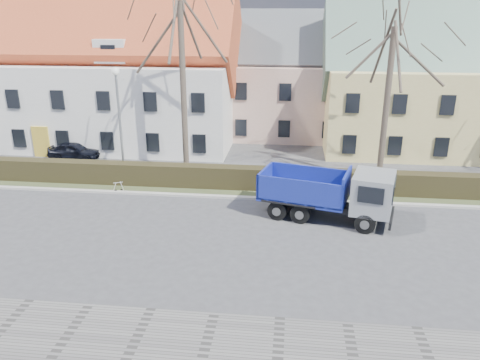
# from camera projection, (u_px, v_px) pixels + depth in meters

# --- Properties ---
(ground) EXTENTS (120.00, 120.00, 0.00)m
(ground) POSITION_uv_depth(u_px,v_px,m) (189.00, 233.00, 21.80)
(ground) COLOR #3E3E40
(sidewalk_near) EXTENTS (80.00, 5.00, 0.08)m
(sidewalk_near) POSITION_uv_depth(u_px,v_px,m) (127.00, 359.00, 13.84)
(sidewalk_near) COLOR slate
(sidewalk_near) RESTS_ON ground
(curb_far) EXTENTS (80.00, 0.30, 0.12)m
(curb_far) POSITION_uv_depth(u_px,v_px,m) (206.00, 196.00, 26.08)
(curb_far) COLOR #A5A099
(curb_far) RESTS_ON ground
(grass_strip) EXTENTS (80.00, 3.00, 0.10)m
(grass_strip) POSITION_uv_depth(u_px,v_px,m) (211.00, 186.00, 27.58)
(grass_strip) COLOR #394225
(grass_strip) RESTS_ON ground
(hedge) EXTENTS (60.00, 0.90, 1.30)m
(hedge) POSITION_uv_depth(u_px,v_px,m) (211.00, 178.00, 27.19)
(hedge) COLOR black
(hedge) RESTS_ON ground
(building_white) EXTENTS (26.80, 10.80, 9.50)m
(building_white) POSITION_uv_depth(u_px,v_px,m) (68.00, 80.00, 36.54)
(building_white) COLOR silver
(building_white) RESTS_ON ground
(building_pink) EXTENTS (10.80, 8.80, 8.00)m
(building_pink) POSITION_uv_depth(u_px,v_px,m) (286.00, 86.00, 38.72)
(building_pink) COLOR #C99E8E
(building_pink) RESTS_ON ground
(building_yellow) EXTENTS (18.80, 10.80, 8.50)m
(building_yellow) POSITION_uv_depth(u_px,v_px,m) (448.00, 91.00, 34.55)
(building_yellow) COLOR #D5C174
(building_yellow) RESTS_ON ground
(tree_1) EXTENTS (9.20, 9.20, 12.65)m
(tree_1) POSITION_uv_depth(u_px,v_px,m) (183.00, 73.00, 27.82)
(tree_1) COLOR #4A3E33
(tree_1) RESTS_ON ground
(tree_2) EXTENTS (8.00, 8.00, 11.00)m
(tree_2) POSITION_uv_depth(u_px,v_px,m) (388.00, 90.00, 26.82)
(tree_2) COLOR #4A3E33
(tree_2) RESTS_ON ground
(dump_truck) EXTENTS (7.15, 4.11, 2.70)m
(dump_truck) POSITION_uv_depth(u_px,v_px,m) (321.00, 192.00, 23.06)
(dump_truck) COLOR navy
(dump_truck) RESTS_ON ground
(streetlight) EXTENTS (0.54, 0.54, 6.87)m
(streetlight) POSITION_uv_depth(u_px,v_px,m) (120.00, 125.00, 27.78)
(streetlight) COLOR gray
(streetlight) RESTS_ON ground
(cart_frame) EXTENTS (0.86, 0.70, 0.68)m
(cart_frame) POSITION_uv_depth(u_px,v_px,m) (114.00, 187.00, 26.63)
(cart_frame) COLOR silver
(cart_frame) RESTS_ON ground
(parked_car_a) EXTENTS (3.59, 1.52, 1.21)m
(parked_car_a) POSITION_uv_depth(u_px,v_px,m) (74.00, 151.00, 32.69)
(parked_car_a) COLOR black
(parked_car_a) RESTS_ON ground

